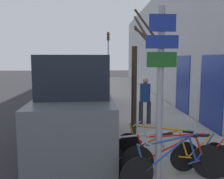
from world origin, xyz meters
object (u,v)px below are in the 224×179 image
at_px(bicycle_1, 182,159).
at_px(street_tree, 136,81).
at_px(parked_car_0, 76,109).
at_px(pedestrian_near, 145,97).
at_px(signpost, 160,88).
at_px(bicycle_3, 167,152).
at_px(traffic_light, 108,51).
at_px(parked_car_1, 85,89).
at_px(bicycle_2, 148,156).
at_px(bicycle_0, 178,163).

height_order(bicycle_1, street_tree, street_tree).
bearing_deg(parked_car_0, street_tree, 10.32).
relative_size(parked_car_0, street_tree, 1.27).
height_order(bicycle_1, pedestrian_near, pedestrian_near).
bearing_deg(parked_car_0, signpost, -51.76).
relative_size(bicycle_3, traffic_light, 0.45).
xyz_separation_m(bicycle_1, traffic_light, (-0.80, 15.52, 2.50)).
bearing_deg(signpost, parked_car_1, 102.73).
height_order(bicycle_2, pedestrian_near, pedestrian_near).
distance_m(signpost, parked_car_1, 8.27).
xyz_separation_m(parked_car_1, pedestrian_near, (2.33, -3.83, 0.17)).
height_order(parked_car_1, traffic_light, traffic_light).
bearing_deg(street_tree, bicycle_0, -81.16).
bearing_deg(bicycle_3, parked_car_1, 45.78).
distance_m(bicycle_0, pedestrian_near, 4.36).
xyz_separation_m(bicycle_0, pedestrian_near, (0.19, 4.32, 0.56)).
bearing_deg(traffic_light, pedestrian_near, -85.78).
height_order(bicycle_0, bicycle_2, bicycle_0).
xyz_separation_m(signpost, bicycle_2, (-0.14, 0.25, -1.41)).
distance_m(parked_car_0, parked_car_1, 5.94).
bearing_deg(signpost, bicycle_2, 119.56).
xyz_separation_m(bicycle_3, traffic_light, (-0.59, 15.18, 2.49)).
bearing_deg(parked_car_1, bicycle_0, -73.42).
xyz_separation_m(signpost, parked_car_0, (-1.75, 2.07, -0.79)).
relative_size(parked_car_1, street_tree, 1.26).
bearing_deg(pedestrian_near, parked_car_1, -56.95).
height_order(bicycle_2, parked_car_1, parked_car_1).
bearing_deg(bicycle_2, street_tree, -8.31).
height_order(bicycle_0, parked_car_1, parked_car_1).
bearing_deg(bicycle_1, pedestrian_near, 1.28).
relative_size(bicycle_0, bicycle_3, 1.10).
xyz_separation_m(bicycle_0, bicycle_2, (-0.47, 0.40, -0.02)).
bearing_deg(street_tree, bicycle_3, -80.23).
bearing_deg(pedestrian_near, signpost, 84.55).
height_order(parked_car_1, pedestrian_near, parked_car_1).
relative_size(bicycle_0, pedestrian_near, 1.36).
distance_m(bicycle_2, parked_car_1, 7.94).
distance_m(bicycle_0, traffic_light, 15.96).
bearing_deg(bicycle_0, pedestrian_near, -24.53).
distance_m(street_tree, traffic_light, 13.23).
height_order(bicycle_3, street_tree, street_tree).
bearing_deg(bicycle_0, bicycle_2, 27.96).
distance_m(bicycle_2, parked_car_0, 2.50).
bearing_deg(bicycle_3, street_tree, 40.19).
height_order(signpost, pedestrian_near, signpost).
distance_m(bicycle_3, street_tree, 2.42).
distance_m(bicycle_2, bicycle_3, 0.45).
bearing_deg(parked_car_0, bicycle_0, -48.77).
xyz_separation_m(bicycle_0, bicycle_3, (-0.05, 0.57, 0.00)).
bearing_deg(bicycle_1, traffic_light, 4.84).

